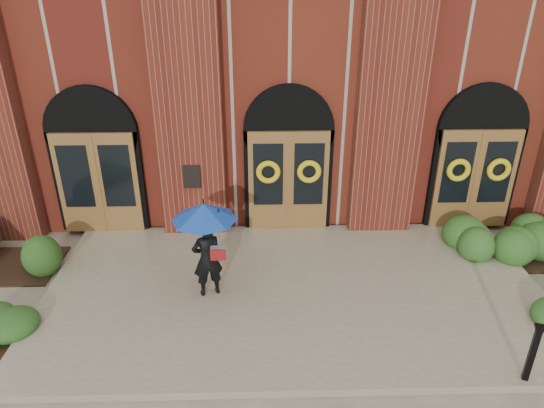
{
  "coord_description": "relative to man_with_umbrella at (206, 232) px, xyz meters",
  "views": [
    {
      "loc": [
        -0.67,
        -7.91,
        5.97
      ],
      "look_at": [
        -0.43,
        1.0,
        1.64
      ],
      "focal_mm": 32.0,
      "sensor_mm": 36.0,
      "label": 1
    }
  ],
  "objects": [
    {
      "name": "man_with_umbrella",
      "position": [
        0.0,
        0.0,
        0.0
      ],
      "size": [
        1.56,
        1.56,
        1.97
      ],
      "rotation": [
        0.0,
        0.0,
        3.46
      ],
      "color": "black",
      "rests_on": "landing"
    },
    {
      "name": "church_building",
      "position": [
        1.7,
        8.74,
        1.97
      ],
      "size": [
        16.2,
        12.53,
        7.0
      ],
      "color": "#5F2314",
      "rests_on": "ground"
    },
    {
      "name": "hedge_wall_right",
      "position": [
        6.9,
        1.4,
        -1.14
      ],
      "size": [
        3.05,
        1.22,
        0.78
      ],
      "primitive_type": "ellipsoid",
      "color": "#2C561E",
      "rests_on": "ground"
    },
    {
      "name": "hedge_front_left",
      "position": [
        -3.4,
        -1.11,
        -1.31
      ],
      "size": [
        1.23,
        1.06,
        0.44
      ],
      "primitive_type": "ellipsoid",
      "color": "#264F1B",
      "rests_on": "ground"
    },
    {
      "name": "ground",
      "position": [
        1.7,
        -0.04,
        -1.53
      ],
      "size": [
        90.0,
        90.0,
        0.0
      ],
      "primitive_type": "plane",
      "color": "tan",
      "rests_on": "ground"
    },
    {
      "name": "metal_post",
      "position": [
        5.17,
        -2.39,
        -0.83
      ],
      "size": [
        0.18,
        0.18,
        1.05
      ],
      "rotation": [
        0.0,
        0.0,
        -0.35
      ],
      "color": "black",
      "rests_on": "landing"
    },
    {
      "name": "landing",
      "position": [
        1.7,
        0.11,
        -1.46
      ],
      "size": [
        10.0,
        5.3,
        0.15
      ],
      "primitive_type": "cube",
      "color": "tan",
      "rests_on": "ground"
    }
  ]
}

